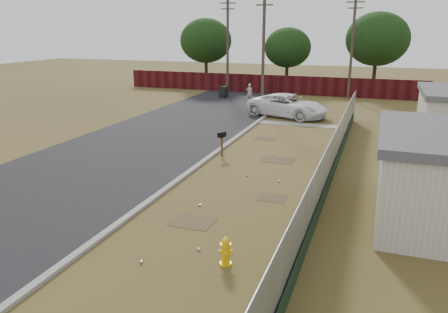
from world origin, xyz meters
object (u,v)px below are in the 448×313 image
at_px(mailbox, 222,137).
at_px(pickup_truck, 288,106).
at_px(fire_hydrant, 226,252).
at_px(trash_bin, 224,92).
at_px(pedestrian, 249,93).

height_order(mailbox, pickup_truck, pickup_truck).
distance_m(fire_hydrant, mailbox, 10.77).
bearing_deg(trash_bin, fire_hydrant, -70.11).
bearing_deg(pedestrian, pickup_truck, 127.16).
xyz_separation_m(pickup_truck, pedestrian, (-4.51, 5.30, -0.02)).
bearing_deg(mailbox, fire_hydrant, -69.44).
bearing_deg(pickup_truck, pedestrian, 58.63).
bearing_deg(pedestrian, trash_bin, -32.40).
xyz_separation_m(mailbox, pickup_truck, (1.11, 11.10, -0.15)).
bearing_deg(mailbox, pickup_truck, 84.30).
xyz_separation_m(fire_hydrant, pedestrian, (-7.18, 26.47, 0.41)).
height_order(fire_hydrant, mailbox, mailbox).
bearing_deg(fire_hydrant, pickup_truck, 97.19).
bearing_deg(fire_hydrant, mailbox, 110.56).
bearing_deg(pedestrian, mailbox, 98.50).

